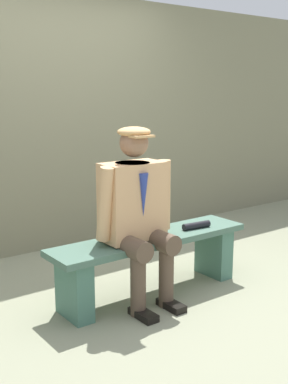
# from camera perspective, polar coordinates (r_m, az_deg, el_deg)

# --- Properties ---
(ground_plane) EXTENTS (30.00, 30.00, 0.00)m
(ground_plane) POSITION_cam_1_polar(r_m,az_deg,el_deg) (3.89, 0.83, -11.77)
(ground_plane) COLOR gray
(bench) EXTENTS (1.65, 0.39, 0.47)m
(bench) POSITION_cam_1_polar(r_m,az_deg,el_deg) (3.77, 0.85, -7.38)
(bench) COLOR #456656
(bench) RESTS_ON ground
(seated_man) EXTENTS (0.63, 0.55, 1.30)m
(seated_man) POSITION_cam_1_polar(r_m,az_deg,el_deg) (3.52, -0.85, -1.94)
(seated_man) COLOR tan
(seated_man) RESTS_ON ground
(rolled_magazine) EXTENTS (0.25, 0.08, 0.05)m
(rolled_magazine) POSITION_cam_1_polar(r_m,az_deg,el_deg) (3.93, 6.14, -3.89)
(rolled_magazine) COLOR black
(rolled_magazine) RESTS_ON bench
(stadium_wall) EXTENTS (12.00, 0.24, 2.48)m
(stadium_wall) POSITION_cam_1_polar(r_m,az_deg,el_deg) (4.94, -10.66, 7.91)
(stadium_wall) COLOR #78755B
(stadium_wall) RESTS_ON ground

